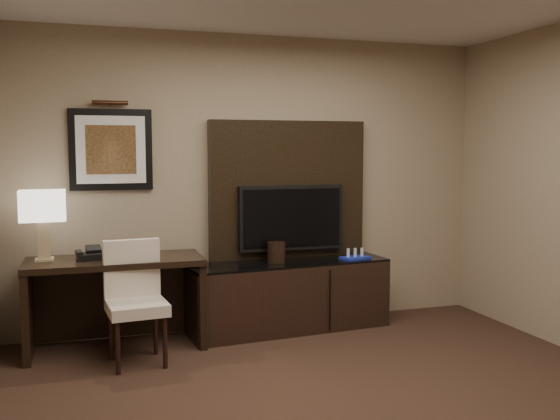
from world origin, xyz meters
name	(u,v)px	position (x,y,z in m)	size (l,w,h in m)	color
wall_back	(255,182)	(0.00, 2.50, 1.35)	(4.50, 0.01, 2.70)	gray
desk	(116,304)	(-1.31, 2.11, 0.38)	(1.42, 0.61, 0.76)	black
credenza	(289,295)	(0.23, 2.20, 0.32)	(1.84, 0.51, 0.63)	black
tv_wall_panel	(288,190)	(0.30, 2.44, 1.27)	(1.50, 0.12, 1.30)	black
tv	(291,218)	(0.30, 2.34, 1.02)	(1.00, 0.08, 0.60)	black
artwork	(111,150)	(-1.30, 2.48, 1.65)	(0.70, 0.04, 0.70)	black
picture_light	(110,103)	(-1.30, 2.44, 2.05)	(0.04, 0.04, 0.30)	#3C2213
desk_chair	(137,306)	(-1.18, 1.67, 0.46)	(0.44, 0.50, 0.91)	beige
table_lamp	(43,224)	(-1.85, 2.18, 1.06)	(0.37, 0.21, 0.60)	tan
desk_phone	(90,253)	(-1.50, 2.12, 0.81)	(0.20, 0.18, 0.10)	black
blue_folder	(133,258)	(-1.17, 2.02, 0.77)	(0.24, 0.32, 0.02)	#1A38AB
book	(132,245)	(-1.17, 2.11, 0.86)	(0.15, 0.02, 0.21)	tan
ice_bucket	(276,252)	(0.11, 2.19, 0.73)	(0.17, 0.17, 0.18)	black
minibar_tray	(355,254)	(0.87, 2.14, 0.68)	(0.27, 0.16, 0.10)	#1B2CB4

